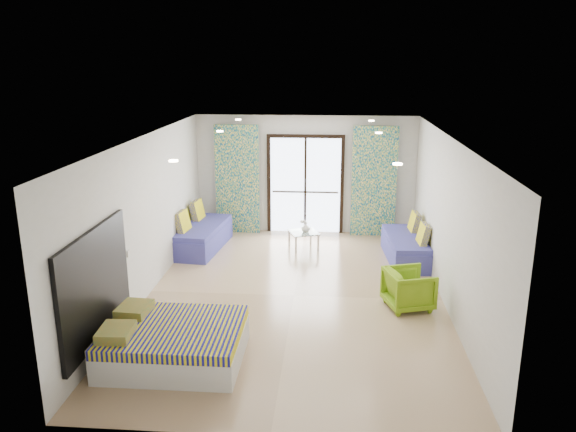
# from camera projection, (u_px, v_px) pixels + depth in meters

# --- Properties ---
(floor) EXTENTS (5.00, 7.50, 0.01)m
(floor) POSITION_uv_depth(u_px,v_px,m) (294.00, 295.00, 9.61)
(floor) COLOR #9C7E5D
(floor) RESTS_ON ground
(ceiling) EXTENTS (5.00, 7.50, 0.01)m
(ceiling) POSITION_uv_depth(u_px,v_px,m) (295.00, 138.00, 8.88)
(ceiling) COLOR silver
(ceiling) RESTS_ON ground
(wall_back) EXTENTS (5.00, 0.01, 2.70)m
(wall_back) POSITION_uv_depth(u_px,v_px,m) (305.00, 175.00, 12.85)
(wall_back) COLOR silver
(wall_back) RESTS_ON ground
(wall_front) EXTENTS (5.00, 0.01, 2.70)m
(wall_front) POSITION_uv_depth(u_px,v_px,m) (269.00, 323.00, 5.65)
(wall_front) COLOR silver
(wall_front) RESTS_ON ground
(wall_left) EXTENTS (0.01, 7.50, 2.70)m
(wall_left) POSITION_uv_depth(u_px,v_px,m) (146.00, 217.00, 9.44)
(wall_left) COLOR silver
(wall_left) RESTS_ON ground
(wall_right) EXTENTS (0.01, 7.50, 2.70)m
(wall_right) POSITION_uv_depth(u_px,v_px,m) (449.00, 223.00, 9.06)
(wall_right) COLOR silver
(wall_right) RESTS_ON ground
(balcony_door) EXTENTS (1.76, 0.08, 2.28)m
(balcony_door) POSITION_uv_depth(u_px,v_px,m) (305.00, 179.00, 12.84)
(balcony_door) COLOR black
(balcony_door) RESTS_ON floor
(balcony_rail) EXTENTS (1.52, 0.03, 0.04)m
(balcony_rail) POSITION_uv_depth(u_px,v_px,m) (305.00, 192.00, 12.93)
(balcony_rail) COLOR #595451
(balcony_rail) RESTS_ON balcony_door
(curtain_left) EXTENTS (1.00, 0.10, 2.50)m
(curtain_left) POSITION_uv_depth(u_px,v_px,m) (237.00, 180.00, 12.82)
(curtain_left) COLOR silver
(curtain_left) RESTS_ON floor
(curtain_right) EXTENTS (1.00, 0.10, 2.50)m
(curtain_right) POSITION_uv_depth(u_px,v_px,m) (374.00, 182.00, 12.58)
(curtain_right) COLOR silver
(curtain_right) RESTS_ON floor
(downlight_a) EXTENTS (0.12, 0.12, 0.02)m
(downlight_a) POSITION_uv_depth(u_px,v_px,m) (173.00, 161.00, 7.08)
(downlight_a) COLOR #FFE0B2
(downlight_a) RESTS_ON ceiling
(downlight_b) EXTENTS (0.12, 0.12, 0.02)m
(downlight_b) POSITION_uv_depth(u_px,v_px,m) (398.00, 164.00, 6.86)
(downlight_b) COLOR #FFE0B2
(downlight_b) RESTS_ON ceiling
(downlight_c) EXTENTS (0.12, 0.12, 0.02)m
(downlight_c) POSITION_uv_depth(u_px,v_px,m) (220.00, 131.00, 9.96)
(downlight_c) COLOR #FFE0B2
(downlight_c) RESTS_ON ceiling
(downlight_d) EXTENTS (0.12, 0.12, 0.02)m
(downlight_d) POSITION_uv_depth(u_px,v_px,m) (379.00, 133.00, 9.74)
(downlight_d) COLOR #FFE0B2
(downlight_d) RESTS_ON ceiling
(downlight_e) EXTENTS (0.12, 0.12, 0.02)m
(downlight_e) POSITION_uv_depth(u_px,v_px,m) (238.00, 120.00, 11.88)
(downlight_e) COLOR #FFE0B2
(downlight_e) RESTS_ON ceiling
(downlight_f) EXTENTS (0.12, 0.12, 0.02)m
(downlight_f) POSITION_uv_depth(u_px,v_px,m) (371.00, 121.00, 11.66)
(downlight_f) COLOR #FFE0B2
(downlight_f) RESTS_ON ceiling
(headboard) EXTENTS (0.06, 2.10, 1.50)m
(headboard) POSITION_uv_depth(u_px,v_px,m) (96.00, 285.00, 7.35)
(headboard) COLOR black
(headboard) RESTS_ON floor
(switch_plate) EXTENTS (0.02, 0.10, 0.10)m
(switch_plate) POSITION_uv_depth(u_px,v_px,m) (129.00, 253.00, 8.55)
(switch_plate) COLOR silver
(switch_plate) RESTS_ON wall_left
(bed) EXTENTS (1.80, 1.47, 0.62)m
(bed) POSITION_uv_depth(u_px,v_px,m) (173.00, 342.00, 7.49)
(bed) COLOR silver
(bed) RESTS_ON floor
(daybed_left) EXTENTS (0.94, 1.97, 0.94)m
(daybed_left) POSITION_uv_depth(u_px,v_px,m) (202.00, 236.00, 11.91)
(daybed_left) COLOR #3C3B8E
(daybed_left) RESTS_ON floor
(daybed_right) EXTENTS (0.81, 1.83, 0.88)m
(daybed_right) POSITION_uv_depth(u_px,v_px,m) (406.00, 247.00, 11.24)
(daybed_right) COLOR #3C3B8E
(daybed_right) RESTS_ON floor
(coffee_table) EXTENTS (0.73, 0.73, 0.65)m
(coffee_table) POSITION_uv_depth(u_px,v_px,m) (304.00, 234.00, 11.91)
(coffee_table) COLOR silver
(coffee_table) RESTS_ON floor
(vase) EXTENTS (0.25, 0.25, 0.18)m
(vase) POSITION_uv_depth(u_px,v_px,m) (306.00, 228.00, 11.87)
(vase) COLOR white
(vase) RESTS_ON coffee_table
(armchair) EXTENTS (0.82, 0.85, 0.71)m
(armchair) POSITION_uv_depth(u_px,v_px,m) (409.00, 287.00, 9.06)
(armchair) COLOR #76A315
(armchair) RESTS_ON floor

